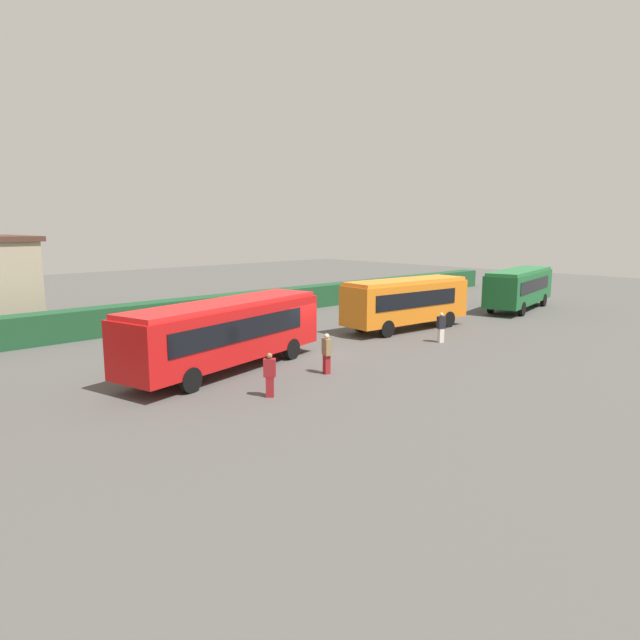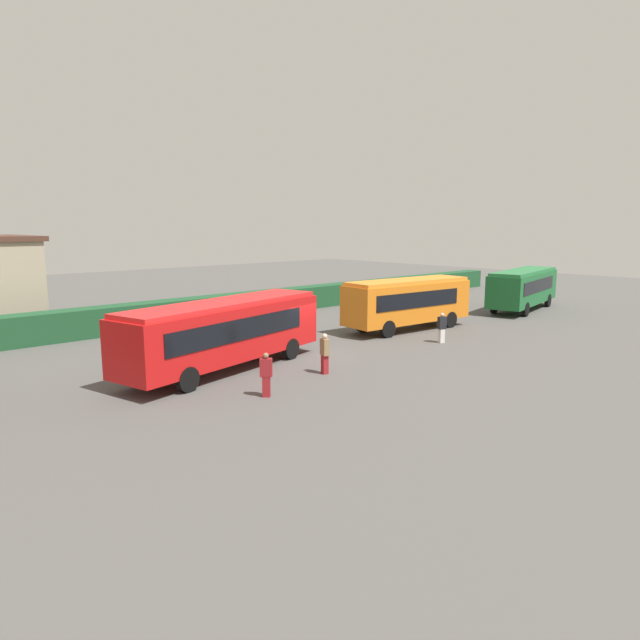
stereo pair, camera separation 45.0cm
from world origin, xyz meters
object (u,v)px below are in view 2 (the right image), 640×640
at_px(bus_green, 523,287).
at_px(person_left, 266,374).
at_px(person_right, 442,327).
at_px(bus_red, 224,330).
at_px(person_center, 325,353).
at_px(bus_orange, 408,301).

relative_size(bus_green, person_left, 5.83).
bearing_deg(person_left, person_right, -40.11).
bearing_deg(bus_green, person_left, 177.63).
height_order(bus_red, person_center, bus_red).
distance_m(bus_orange, person_right, 4.19).
bearing_deg(bus_orange, bus_green, 2.02).
relative_size(bus_orange, person_center, 5.06).
relative_size(bus_red, bus_green, 1.11).
relative_size(bus_orange, person_right, 5.43).
height_order(bus_red, person_left, bus_red).
height_order(bus_green, person_right, bus_green).
bearing_deg(person_left, bus_red, 30.63).
xyz_separation_m(person_center, person_right, (9.07, 0.37, -0.07)).
xyz_separation_m(person_left, person_right, (12.91, 1.28, -0.02)).
distance_m(bus_green, person_right, 14.71).
distance_m(bus_green, person_left, 27.63).
bearing_deg(bus_orange, person_center, -153.38).
relative_size(bus_red, person_left, 6.44).
bearing_deg(bus_green, bus_red, 168.50).
height_order(bus_orange, person_right, bus_orange).
distance_m(bus_red, person_center, 4.52).
bearing_deg(bus_red, person_center, -64.14).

